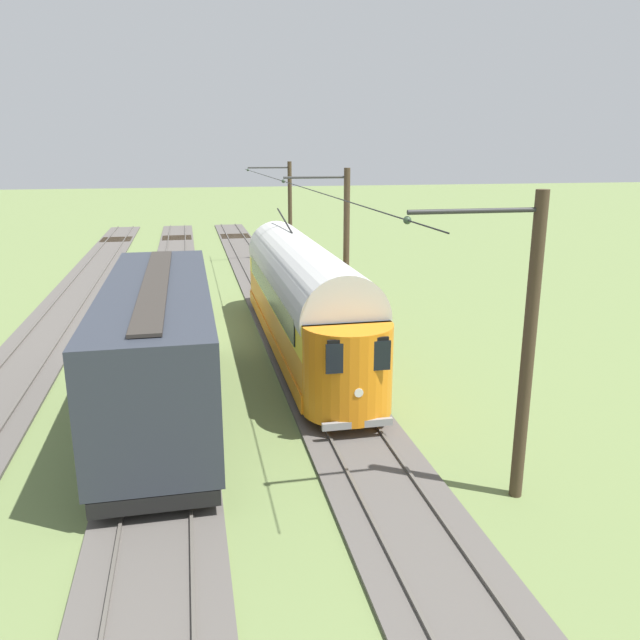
{
  "coord_description": "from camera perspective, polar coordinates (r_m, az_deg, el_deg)",
  "views": [
    {
      "loc": [
        -0.97,
        25.79,
        7.59
      ],
      "look_at": [
        -5.5,
        4.31,
        1.61
      ],
      "focal_mm": 35.18,
      "sensor_mm": 36.0,
      "label": 1
    }
  ],
  "objects": [
    {
      "name": "catenary_pole_mid_far",
      "position": [
        14.0,
        18.14,
        -2.17
      ],
      "size": [
        3.04,
        0.28,
        6.83
      ],
      "color": "#423323",
      "rests_on": "ground"
    },
    {
      "name": "track_adjacent_siding",
      "position": [
        27.18,
        -13.48,
        -1.29
      ],
      "size": [
        2.8,
        80.0,
        0.18
      ],
      "color": "#56514C",
      "rests_on": "ground"
    },
    {
      "name": "boxcar_adjacent",
      "position": [
        18.69,
        -14.37,
        -2.13
      ],
      "size": [
        2.96,
        11.99,
        3.85
      ],
      "color": "#2D333D",
      "rests_on": "ground"
    },
    {
      "name": "overhead_wire_run",
      "position": [
        28.4,
        -3.44,
        12.57
      ],
      "size": [
        2.84,
        35.54,
        0.18
      ],
      "color": "black",
      "rests_on": "ground"
    },
    {
      "name": "track_third_siding",
      "position": [
        27.84,
        -24.04,
        -1.83
      ],
      "size": [
        2.8,
        80.0,
        0.18
      ],
      "color": "#56514C",
      "rests_on": "ground"
    },
    {
      "name": "catenary_pole_mid_near",
      "position": [
        28.43,
        2.24,
        7.12
      ],
      "size": [
        3.04,
        0.28,
        6.83
      ],
      "color": "#423323",
      "rests_on": "ground"
    },
    {
      "name": "ground_plane",
      "position": [
        26.9,
        -13.48,
        -1.59
      ],
      "size": [
        220.0,
        220.0,
        0.0
      ],
      "primitive_type": "plane",
      "color": "olive"
    },
    {
      "name": "catenary_pole_foreground",
      "position": [
        43.79,
        -2.86,
        9.97
      ],
      "size": [
        3.04,
        0.28,
        6.83
      ],
      "color": "#423323",
      "rests_on": "ground"
    },
    {
      "name": "track_streetcar_siding",
      "position": [
        27.48,
        -2.77,
        -0.7
      ],
      "size": [
        2.8,
        80.0,
        0.18
      ],
      "color": "#56514C",
      "rests_on": "ground"
    },
    {
      "name": "vintage_streetcar",
      "position": [
        23.97,
        -1.65,
        2.37
      ],
      "size": [
        2.65,
        16.54,
        4.79
      ],
      "color": "orange",
      "rests_on": "ground"
    }
  ]
}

